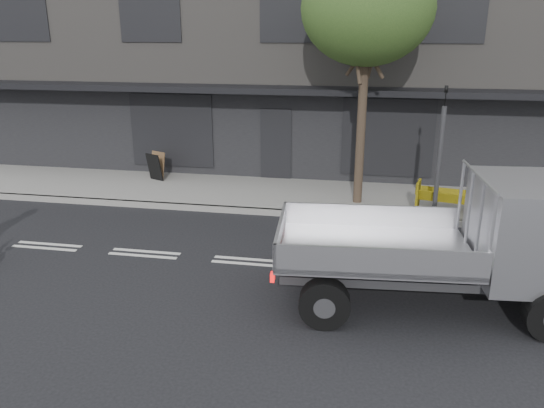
{
  "coord_description": "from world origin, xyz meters",
  "views": [
    {
      "loc": [
        2.37,
        -10.25,
        4.8
      ],
      "look_at": [
        0.42,
        0.5,
        1.18
      ],
      "focal_mm": 35.0,
      "sensor_mm": 36.0,
      "label": 1
    }
  ],
  "objects": [
    {
      "name": "sidewalk",
      "position": [
        0.0,
        4.7,
        0.07
      ],
      "size": [
        32.0,
        3.2,
        0.15
      ],
      "primitive_type": "cube",
      "color": "gray",
      "rests_on": "ground"
    },
    {
      "name": "building_main",
      "position": [
        0.0,
        11.3,
        4.0
      ],
      "size": [
        26.0,
        10.0,
        8.0
      ],
      "primitive_type": "cube",
      "color": "slate",
      "rests_on": "ground"
    },
    {
      "name": "ground",
      "position": [
        0.0,
        0.0,
        0.0
      ],
      "size": [
        80.0,
        80.0,
        0.0
      ],
      "primitive_type": "plane",
      "color": "black",
      "rests_on": "ground"
    },
    {
      "name": "construction_barrier",
      "position": [
        4.52,
        3.5,
        0.58
      ],
      "size": [
        1.65,
        0.94,
        0.87
      ],
      "primitive_type": null,
      "rotation": [
        0.0,
        0.0,
        -0.21
      ],
      "color": "yellow",
      "rests_on": "sidewalk"
    },
    {
      "name": "flatbed_ute",
      "position": [
        4.82,
        -1.14,
        1.42
      ],
      "size": [
        5.54,
        2.61,
        2.5
      ],
      "rotation": [
        0.0,
        0.0,
        0.08
      ],
      "color": "black",
      "rests_on": "ground"
    },
    {
      "name": "traffic_light_pole",
      "position": [
        4.2,
        3.35,
        1.65
      ],
      "size": [
        0.12,
        0.12,
        3.5
      ],
      "color": "#2D2D30",
      "rests_on": "ground"
    },
    {
      "name": "sandwich_board",
      "position": [
        -4.28,
        5.28,
        0.59
      ],
      "size": [
        0.66,
        0.57,
        0.88
      ],
      "primitive_type": null,
      "rotation": [
        0.0,
        0.0,
        -0.43
      ],
      "color": "black",
      "rests_on": "sidewalk"
    },
    {
      "name": "kerb",
      "position": [
        0.0,
        3.1,
        0.07
      ],
      "size": [
        32.0,
        0.2,
        0.15
      ],
      "primitive_type": "cube",
      "color": "gray",
      "rests_on": "ground"
    },
    {
      "name": "street_tree",
      "position": [
        2.2,
        4.2,
        5.28
      ],
      "size": [
        3.4,
        3.4,
        6.74
      ],
      "color": "#382B21",
      "rests_on": "ground"
    }
  ]
}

